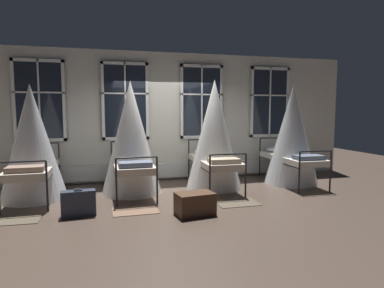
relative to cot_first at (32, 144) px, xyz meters
The scene contains 12 objects.
ground 3.09m from the cot_first, ahead, with size 18.34×18.34×0.00m, color #4C3D33.
back_wall_with_windows 3.19m from the cot_first, 23.64° to the left, with size 10.17×0.10×3.24m, color beige.
window_bank 3.10m from the cot_first, 21.62° to the left, with size 6.99×0.10×2.89m.
cot_first is the anchor object (origin of this frame).
cot_second 1.95m from the cot_first, ahead, with size 1.28×2.02×2.42m.
cot_third 3.83m from the cot_first, ahead, with size 1.28×2.02×2.48m.
cot_fourth 5.82m from the cot_first, ahead, with size 1.28×2.01×2.41m.
rug_first 1.74m from the cot_first, 91.71° to the right, with size 0.80×0.56×0.01m, color brown.
rug_second 2.58m from the cot_first, 34.88° to the right, with size 0.80×0.56×0.01m, color brown.
rug_third 4.23m from the cot_first, 19.03° to the right, with size 0.80×0.56×0.01m, color brown.
suitcase_dark 1.91m from the cot_first, 55.33° to the right, with size 0.58×0.26×0.47m.
travel_trunk 3.53m from the cot_first, 32.02° to the right, with size 0.64×0.40×0.38m, color #472D1E.
Camera 1 is at (-1.43, -7.11, 1.78)m, focal length 30.75 mm.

